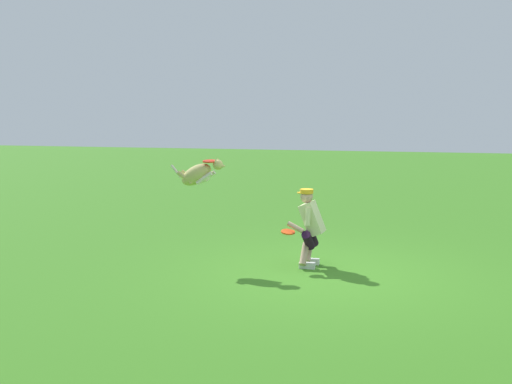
% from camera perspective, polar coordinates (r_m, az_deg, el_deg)
% --- Properties ---
extents(ground_plane, '(60.00, 60.00, 0.00)m').
position_cam_1_polar(ground_plane, '(9.56, 6.68, -7.85)').
color(ground_plane, '#39791F').
extents(person, '(0.61, 0.65, 1.29)m').
position_cam_1_polar(person, '(9.87, 5.18, -3.18)').
color(person, silver).
rests_on(person, ground_plane).
extents(dog, '(0.98, 0.30, 0.55)m').
position_cam_1_polar(dog, '(10.01, -5.48, 1.71)').
color(dog, tan).
extents(frisbee_flying, '(0.33, 0.33, 0.05)m').
position_cam_1_polar(frisbee_flying, '(9.93, -4.44, 2.96)').
color(frisbee_flying, red).
extents(frisbee_held, '(0.32, 0.32, 0.06)m').
position_cam_1_polar(frisbee_held, '(9.74, 3.08, -3.83)').
color(frisbee_held, '#E94A15').
rests_on(frisbee_held, person).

